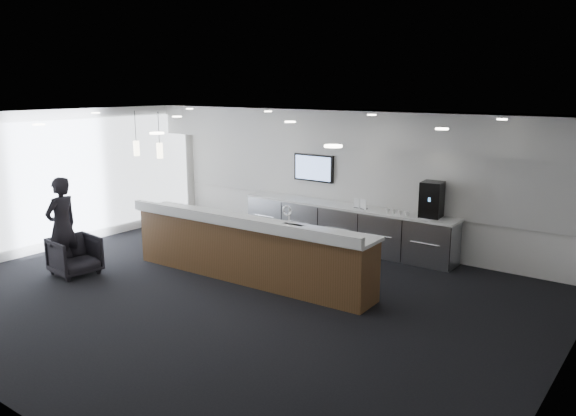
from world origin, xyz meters
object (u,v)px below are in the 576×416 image
Objects in this scene: coffee_machine at (432,199)px; armchair at (75,256)px; lounge_guest at (62,226)px; service_counter at (248,249)px.

armchair is at bearing -143.93° from coffee_machine.
coffee_machine is 0.38× the size of lounge_guest.
lounge_guest reaches higher than armchair.
coffee_machine is (2.28, 2.91, 0.72)m from service_counter.
service_counter is 2.73× the size of lounge_guest.
service_counter is 7.18× the size of coffee_machine.
lounge_guest reaches higher than service_counter.
lounge_guest is at bearing 118.73° from armchair.
coffee_machine is 6.94m from armchair.
service_counter is at bearing -134.39° from coffee_machine.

